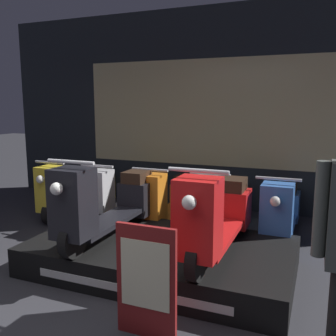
{
  "coord_description": "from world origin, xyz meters",
  "views": [
    {
      "loc": [
        1.8,
        -1.97,
        1.69
      ],
      "look_at": [
        0.14,
        2.08,
        0.94
      ],
      "focal_mm": 40.0,
      "sensor_mm": 36.0,
      "label": 1
    }
  ],
  "objects": [
    {
      "name": "ground_plane",
      "position": [
        0.0,
        0.0,
        0.0
      ],
      "size": [
        30.0,
        30.0,
        0.0
      ],
      "primitive_type": "plane",
      "color": "#2D2D33"
    },
    {
      "name": "scooter_backrow_2",
      "position": [
        -0.13,
        2.77,
        0.36
      ],
      "size": [
        0.48,
        1.74,
        0.91
      ],
      "color": "black",
      "rests_on": "ground_plane"
    },
    {
      "name": "display_platform",
      "position": [
        0.35,
        1.37,
        0.15
      ],
      "size": [
        2.63,
        1.48,
        0.29
      ],
      "color": "black",
      "rests_on": "ground_plane"
    },
    {
      "name": "scooter_backrow_1",
      "position": [
        -0.89,
        2.77,
        0.36
      ],
      "size": [
        0.48,
        1.74,
        0.91
      ],
      "color": "black",
      "rests_on": "ground_plane"
    },
    {
      "name": "scooter_backrow_3",
      "position": [
        0.64,
        2.77,
        0.36
      ],
      "size": [
        0.48,
        1.74,
        0.91
      ],
      "color": "black",
      "rests_on": "ground_plane"
    },
    {
      "name": "scooter_display_left",
      "position": [
        -0.24,
        1.35,
        0.65
      ],
      "size": [
        0.48,
        1.74,
        0.91
      ],
      "color": "black",
      "rests_on": "display_platform"
    },
    {
      "name": "scooter_backrow_4",
      "position": [
        1.41,
        2.77,
        0.36
      ],
      "size": [
        0.48,
        1.74,
        0.91
      ],
      "color": "black",
      "rests_on": "ground_plane"
    },
    {
      "name": "scooter_backrow_0",
      "position": [
        -1.66,
        2.77,
        0.36
      ],
      "size": [
        0.48,
        1.74,
        0.91
      ],
      "color": "black",
      "rests_on": "ground_plane"
    },
    {
      "name": "scooter_display_right",
      "position": [
        0.95,
        1.35,
        0.65
      ],
      "size": [
        0.48,
        1.74,
        0.91
      ],
      "color": "black",
      "rests_on": "display_platform"
    },
    {
      "name": "shop_wall_back",
      "position": [
        0.0,
        3.92,
        1.6
      ],
      "size": [
        7.38,
        0.09,
        3.2
      ],
      "color": "#23282D",
      "rests_on": "ground_plane"
    },
    {
      "name": "price_sign_board",
      "position": [
        0.7,
        0.29,
        0.43
      ],
      "size": [
        0.46,
        0.04,
        0.85
      ],
      "color": "maroon",
      "rests_on": "ground_plane"
    }
  ]
}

